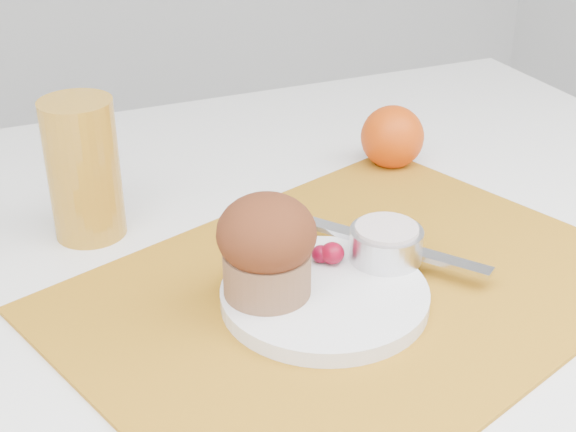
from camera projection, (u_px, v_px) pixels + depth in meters
name	position (u px, v px, depth m)	size (l,w,h in m)	color
placemat	(352.00, 290.00, 0.72)	(0.50, 0.37, 0.00)	#AE7218
plate	(324.00, 295.00, 0.69)	(0.18, 0.18, 0.01)	white
ramekin	(386.00, 244.00, 0.73)	(0.07, 0.07, 0.03)	silver
cream	(387.00, 230.00, 0.72)	(0.06, 0.06, 0.01)	silver
raspberry_near	(321.00, 254.00, 0.73)	(0.02, 0.02, 0.02)	#4F0212
raspberry_far	(332.00, 253.00, 0.72)	(0.02, 0.02, 0.02)	#600213
butter_knife	(386.00, 244.00, 0.75)	(0.20, 0.02, 0.01)	silver
orange	(392.00, 137.00, 0.94)	(0.07, 0.07, 0.07)	#D64607
juice_glass	(84.00, 169.00, 0.78)	(0.07, 0.07, 0.14)	#BB8123
muffin	(267.00, 246.00, 0.66)	(0.08, 0.08, 0.09)	#8E6344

